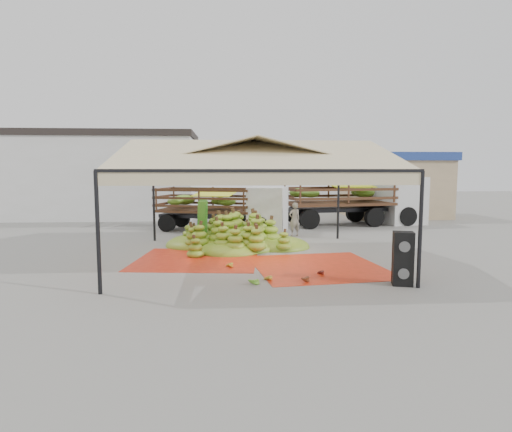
{
  "coord_description": "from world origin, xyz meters",
  "views": [
    {
      "loc": [
        -0.91,
        -14.42,
        3.01
      ],
      "look_at": [
        0.2,
        1.5,
        1.3
      ],
      "focal_mm": 30.0,
      "sensor_mm": 36.0,
      "label": 1
    }
  ],
  "objects": [
    {
      "name": "canopy_tent",
      "position": [
        0.0,
        0.0,
        3.3
      ],
      "size": [
        8.1,
        8.1,
        4.0
      ],
      "color": "black",
      "rests_on": "ground"
    },
    {
      "name": "tarp_left",
      "position": [
        -1.91,
        -0.08,
        0.01
      ],
      "size": [
        4.42,
        4.25,
        0.01
      ],
      "primitive_type": "cube",
      "rotation": [
        0.0,
        0.0,
        -0.11
      ],
      "color": "red",
      "rests_on": "ground"
    },
    {
      "name": "banana_leaves",
      "position": [
        -1.86,
        2.15,
        0.0
      ],
      "size": [
        0.96,
        1.36,
        3.7
      ],
      "primitive_type": null,
      "color": "#1F731E",
      "rests_on": "ground"
    },
    {
      "name": "hand_yellow_b",
      "position": [
        -0.9,
        -1.37,
        0.11
      ],
      "size": [
        0.55,
        0.48,
        0.22
      ],
      "primitive_type": "ellipsoid",
      "rotation": [
        0.0,
        0.0,
        0.21
      ],
      "color": "gold",
      "rests_on": "ground"
    },
    {
      "name": "building_tan",
      "position": [
        10.0,
        13.0,
        2.07
      ],
      "size": [
        6.3,
        5.3,
        4.1
      ],
      "color": "tan",
      "rests_on": "ground"
    },
    {
      "name": "hand_yellow_a",
      "position": [
        0.17,
        -3.06,
        0.1
      ],
      "size": [
        0.53,
        0.49,
        0.19
      ],
      "primitive_type": "ellipsoid",
      "rotation": [
        0.0,
        0.0,
        0.43
      ],
      "color": "gold",
      "rests_on": "ground"
    },
    {
      "name": "truck_right",
      "position": [
        6.48,
        8.83,
        1.63
      ],
      "size": [
        8.01,
        3.84,
        2.64
      ],
      "rotation": [
        0.0,
        0.0,
        0.16
      ],
      "color": "#4A2D18",
      "rests_on": "ground"
    },
    {
      "name": "hand_green",
      "position": [
        -0.23,
        -3.31,
        0.11
      ],
      "size": [
        0.64,
        0.63,
        0.22
      ],
      "primitive_type": "ellipsoid",
      "rotation": [
        0.0,
        0.0,
        -0.75
      ],
      "color": "#376E16",
      "rests_on": "ground"
    },
    {
      "name": "banana_heap",
      "position": [
        -0.38,
        2.28,
        0.64
      ],
      "size": [
        6.88,
        6.09,
        1.27
      ],
      "primitive_type": "ellipsoid",
      "rotation": [
        0.0,
        0.0,
        0.23
      ],
      "color": "#5A7E1A",
      "rests_on": "ground"
    },
    {
      "name": "speaker_stack",
      "position": [
        3.7,
        -3.7,
        0.71
      ],
      "size": [
        0.61,
        0.56,
        1.41
      ],
      "rotation": [
        0.0,
        0.0,
        -0.26
      ],
      "color": "black",
      "rests_on": "ground"
    },
    {
      "name": "tarp_right",
      "position": [
        1.95,
        -1.46,
        0.01
      ],
      "size": [
        4.34,
        4.51,
        0.01
      ],
      "primitive_type": "cube",
      "rotation": [
        0.0,
        0.0,
        0.12
      ],
      "color": "red",
      "rests_on": "ground"
    },
    {
      "name": "vendor",
      "position": [
        2.2,
        4.84,
        0.77
      ],
      "size": [
        0.66,
        0.55,
        1.55
      ],
      "primitive_type": "imported",
      "rotation": [
        0.0,
        0.0,
        3.52
      ],
      "color": "gray",
      "rests_on": "ground"
    },
    {
      "name": "hanging_bunches",
      "position": [
        1.49,
        -0.76,
        2.62
      ],
      "size": [
        3.24,
        0.24,
        0.2
      ],
      "color": "#367317",
      "rests_on": "ground"
    },
    {
      "name": "building_white",
      "position": [
        -10.0,
        14.0,
        2.71
      ],
      "size": [
        14.3,
        6.3,
        5.4
      ],
      "color": "silver",
      "rests_on": "ground"
    },
    {
      "name": "hand_red_a",
      "position": [
        1.13,
        -3.19,
        0.11
      ],
      "size": [
        0.61,
        0.56,
        0.22
      ],
      "primitive_type": "ellipsoid",
      "rotation": [
        0.0,
        0.0,
        -0.4
      ],
      "color": "#5A3014",
      "rests_on": "ground"
    },
    {
      "name": "hand_red_b",
      "position": [
        1.73,
        -2.48,
        0.09
      ],
      "size": [
        0.43,
        0.37,
        0.18
      ],
      "primitive_type": "ellipsoid",
      "rotation": [
        0.0,
        0.0,
        0.09
      ],
      "color": "#501A12",
      "rests_on": "ground"
    },
    {
      "name": "truck_left",
      "position": [
        -0.88,
        6.83,
        1.35
      ],
      "size": [
        6.75,
        3.84,
        2.2
      ],
      "rotation": [
        0.0,
        0.0,
        -0.28
      ],
      "color": "#462C17",
      "rests_on": "ground"
    },
    {
      "name": "ground",
      "position": [
        0.0,
        0.0,
        0.0
      ],
      "size": [
        90.0,
        90.0,
        0.0
      ],
      "primitive_type": "plane",
      "color": "slate",
      "rests_on": "ground"
    }
  ]
}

